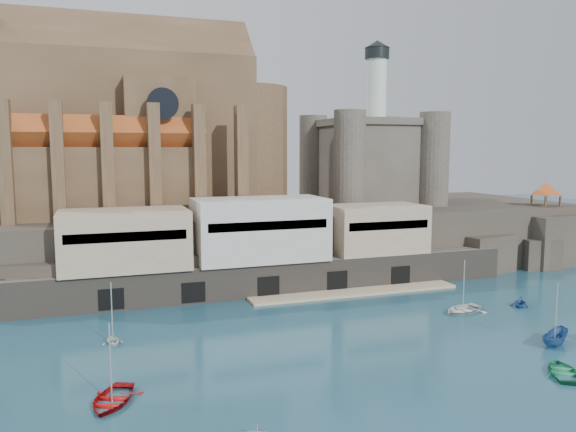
{
  "coord_description": "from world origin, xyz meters",
  "views": [
    {
      "loc": [
        -31.46,
        -50.3,
        19.69
      ],
      "look_at": [
        -2.92,
        32.0,
        9.33
      ],
      "focal_mm": 35.0,
      "sensor_mm": 36.0,
      "label": 1
    }
  ],
  "objects_px": {
    "boat_0": "(112,403)",
    "pavilion": "(546,190)",
    "castle_keep": "(371,157)",
    "church": "(141,134)",
    "boat_2": "(554,344)"
  },
  "relations": [
    {
      "from": "church",
      "to": "castle_keep",
      "type": "xyz_separation_m",
      "value": [
        40.21,
        -0.78,
        -3.81
      ]
    },
    {
      "from": "castle_keep",
      "to": "boat_2",
      "type": "bearing_deg",
      "value": -94.65
    },
    {
      "from": "church",
      "to": "pavilion",
      "type": "distance_m",
      "value": 68.65
    },
    {
      "from": "boat_0",
      "to": "pavilion",
      "type": "bearing_deg",
      "value": 46.53
    },
    {
      "from": "boat_0",
      "to": "boat_2",
      "type": "distance_m",
      "value": 42.94
    },
    {
      "from": "church",
      "to": "boat_0",
      "type": "height_order",
      "value": "church"
    },
    {
      "from": "pavilion",
      "to": "boat_0",
      "type": "xyz_separation_m",
      "value": [
        -72.78,
        -32.26,
        -12.73
      ]
    },
    {
      "from": "church",
      "to": "boat_0",
      "type": "xyz_separation_m",
      "value": [
        -6.65,
        -48.11,
        -22.13
      ]
    },
    {
      "from": "boat_0",
      "to": "boat_2",
      "type": "xyz_separation_m",
      "value": [
        42.93,
        -0.97,
        0.0
      ]
    },
    {
      "from": "castle_keep",
      "to": "boat_0",
      "type": "bearing_deg",
      "value": -134.71
    },
    {
      "from": "church",
      "to": "pavilion",
      "type": "bearing_deg",
      "value": -13.48
    },
    {
      "from": "church",
      "to": "castle_keep",
      "type": "height_order",
      "value": "church"
    },
    {
      "from": "pavilion",
      "to": "boat_2",
      "type": "relative_size",
      "value": 1.36
    },
    {
      "from": "boat_0",
      "to": "castle_keep",
      "type": "bearing_deg",
      "value": 67.92
    },
    {
      "from": "pavilion",
      "to": "boat_2",
      "type": "height_order",
      "value": "pavilion"
    }
  ]
}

